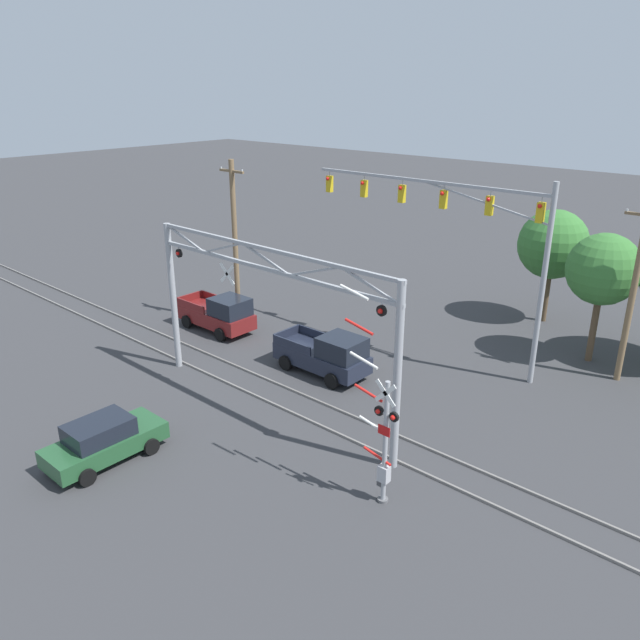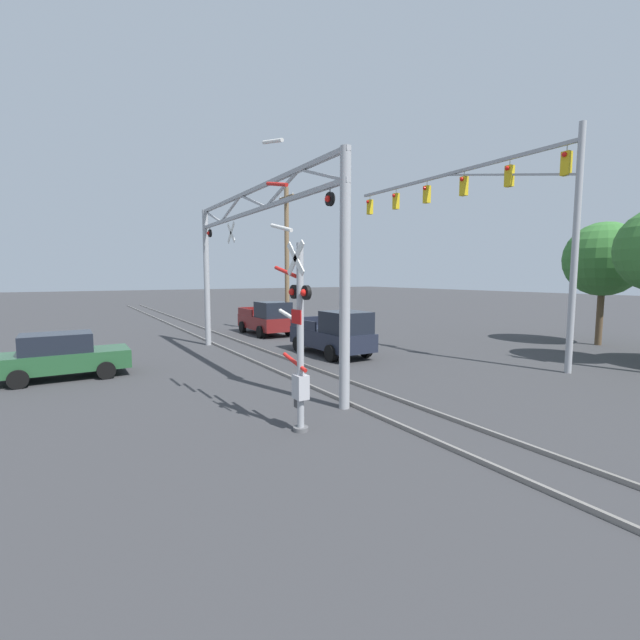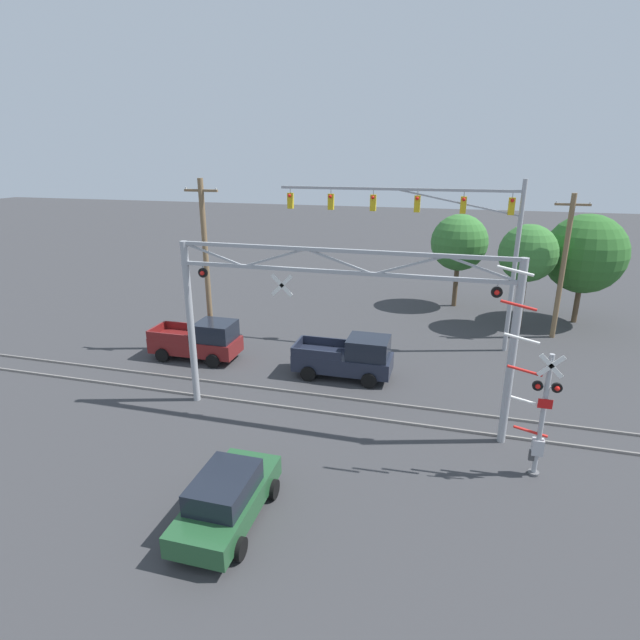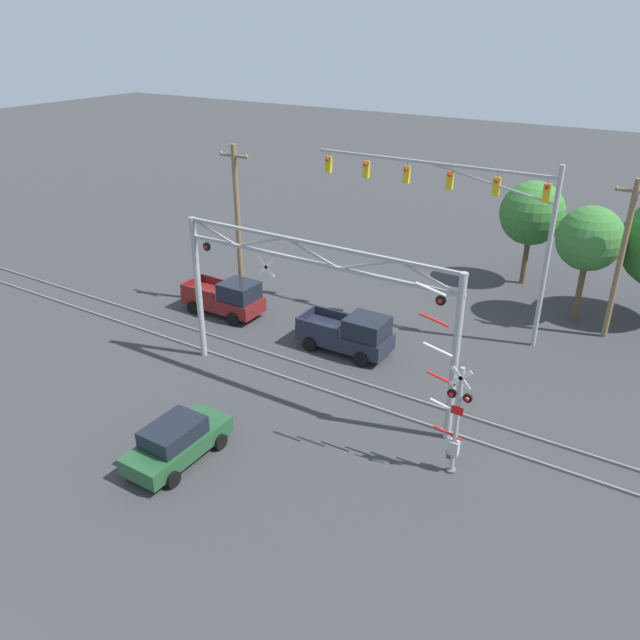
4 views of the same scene
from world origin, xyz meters
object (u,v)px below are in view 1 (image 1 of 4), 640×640
pickup_truck_following (220,314)px  sedan_waiting (104,440)px  utility_pole_right (633,292)px  pickup_truck_lead (327,355)px  background_tree_far_left_verge (603,270)px  crossing_gantry (267,307)px  background_tree_beyond_span (553,245)px  traffic_signal_span (472,229)px  utility_pole_left (235,242)px  crossing_signal_mast (381,437)px

pickup_truck_following → sedan_waiting: size_ratio=1.08×
sedan_waiting → utility_pole_right: bearing=58.6°
pickup_truck_lead → background_tree_far_left_verge: bearing=48.5°
pickup_truck_lead → sedan_waiting: 10.64m
crossing_gantry → background_tree_beyond_span: (4.28, 17.40, -0.05)m
traffic_signal_span → utility_pole_left: utility_pole_left is taller
utility_pole_left → crossing_signal_mast: bearing=-26.1°
crossing_signal_mast → crossing_gantry: bearing=165.2°
crossing_signal_mast → pickup_truck_lead: 9.52m
utility_pole_left → traffic_signal_span: bearing=17.8°
background_tree_far_left_verge → background_tree_beyond_span: bearing=136.2°
sedan_waiting → utility_pole_right: 22.49m
traffic_signal_span → utility_pole_right: traffic_signal_span is taller
crossing_signal_mast → pickup_truck_lead: bearing=141.5°
background_tree_beyond_span → background_tree_far_left_verge: size_ratio=1.01×
traffic_signal_span → sedan_waiting: traffic_signal_span is taller
pickup_truck_following → background_tree_beyond_span: background_tree_beyond_span is taller
crossing_gantry → pickup_truck_lead: (-0.37, 4.01, -3.49)m
pickup_truck_following → background_tree_beyond_span: bearing=46.5°
utility_pole_right → background_tree_far_left_verge: utility_pole_right is taller
utility_pole_left → pickup_truck_lead: bearing=-11.8°
pickup_truck_following → background_tree_far_left_verge: (16.39, 9.45, 3.60)m
traffic_signal_span → pickup_truck_lead: bearing=-125.2°
crossing_gantry → utility_pole_left: bearing=145.8°
crossing_gantry → background_tree_beyond_span: bearing=76.2°
traffic_signal_span → sedan_waiting: bearing=-107.9°
utility_pole_right → background_tree_far_left_verge: size_ratio=1.29×
crossing_gantry → utility_pole_left: (-8.38, 5.69, 0.16)m
utility_pole_left → utility_pole_right: bearing=20.2°
crossing_signal_mast → utility_pole_right: (2.89, 14.27, 1.88)m
crossing_gantry → sedan_waiting: bearing=-104.5°
sedan_waiting → pickup_truck_following: bearing=121.3°
crossing_signal_mast → sedan_waiting: crossing_signal_mast is taller
utility_pole_left → background_tree_far_left_verge: bearing=25.7°
pickup_truck_lead → utility_pole_right: size_ratio=0.57×
pickup_truck_following → background_tree_beyond_span: (12.50, 13.18, 3.44)m
sedan_waiting → background_tree_beyond_span: background_tree_beyond_span is taller
traffic_signal_span → background_tree_beyond_span: size_ratio=2.00×
pickup_truck_following → utility_pole_left: size_ratio=0.51×
utility_pole_left → pickup_truck_following: bearing=-84.0°
utility_pole_right → background_tree_beyond_span: size_ratio=1.29×
sedan_waiting → utility_pole_left: size_ratio=0.47×
crossing_signal_mast → utility_pole_right: 14.68m
pickup_truck_following → background_tree_far_left_verge: background_tree_far_left_verge is taller
sedan_waiting → background_tree_far_left_verge: 22.81m
pickup_truck_following → background_tree_beyond_span: 18.49m
sedan_waiting → pickup_truck_lead: bearing=82.9°
traffic_signal_span → background_tree_far_left_verge: (4.66, 4.16, -1.90)m
crossing_signal_mast → pickup_truck_following: 16.45m
sedan_waiting → crossing_signal_mast: bearing=28.4°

